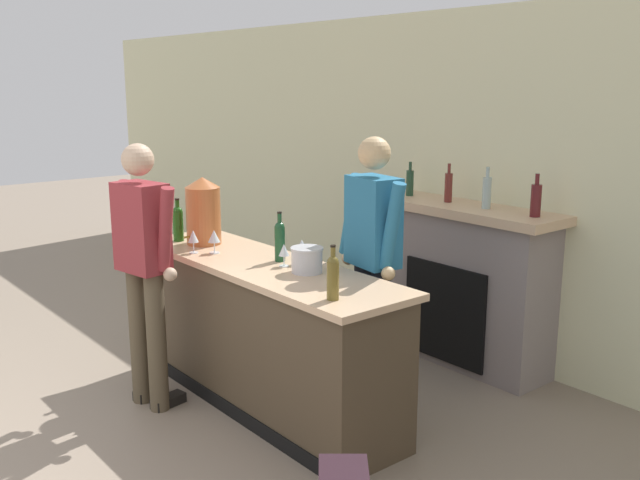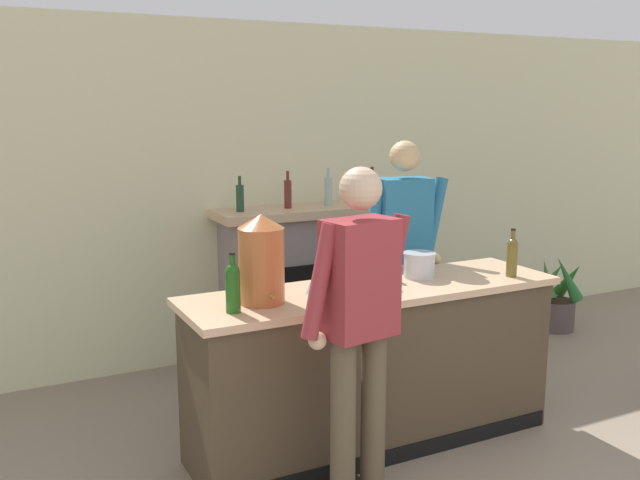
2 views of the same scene
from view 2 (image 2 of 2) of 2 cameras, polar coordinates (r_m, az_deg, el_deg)
wall_back_panel at (r=5.91m, az=-6.48°, el=3.75°), size 12.00×0.07×2.75m
bar_counter at (r=4.49m, az=4.30°, el=-9.99°), size 2.37×0.67×1.01m
fireplace_stone at (r=6.01m, az=-0.99°, el=-3.18°), size 1.58×0.52×1.58m
potted_plant_corner at (r=7.07m, az=18.44°, el=-4.60°), size 0.42×0.42×0.76m
person_customer at (r=3.58m, az=3.11°, el=-6.98°), size 0.65×0.35×1.81m
person_bartender at (r=5.02m, az=6.63°, el=-1.48°), size 0.65×0.35×1.85m
copper_dispenser at (r=3.94m, az=-4.71°, el=-1.51°), size 0.26×0.30×0.50m
ice_bucket_steel at (r=4.58m, az=7.95°, el=-1.98°), size 0.21×0.21×0.16m
wine_bottle_riesling_slim at (r=4.41m, az=4.04°, el=-1.49°), size 0.07×0.07×0.34m
wine_bottle_cabernet_heavy at (r=4.71m, az=15.12°, el=-1.19°), size 0.07×0.07×0.31m
wine_bottle_rose_blush at (r=3.80m, az=-6.99°, el=-3.64°), size 0.08×0.08×0.33m
wine_glass_mid_counter at (r=4.44m, az=5.93°, el=-2.04°), size 0.07×0.07×0.15m
wine_glass_back_row at (r=4.01m, az=-0.11°, el=-3.23°), size 0.09×0.09×0.17m
wine_glass_near_bucket at (r=3.87m, az=-0.62°, el=-3.76°), size 0.07×0.07×0.16m
wine_glass_front_right at (r=4.55m, az=5.31°, el=-1.49°), size 0.08×0.08×0.17m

